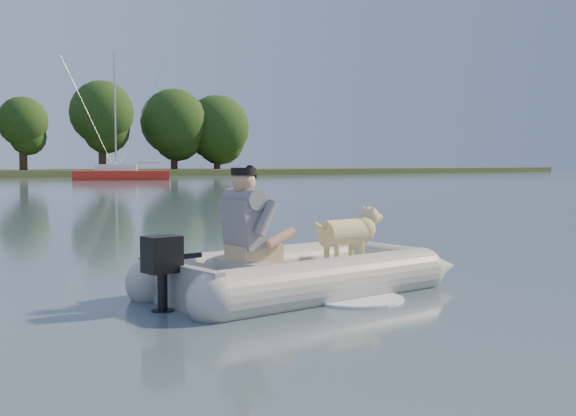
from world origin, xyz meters
TOP-DOWN VIEW (x-y plane):
  - water at (0.00, 0.00)m, footprint 160.00×160.00m
  - dinghy at (-0.61, 0.43)m, footprint 4.79×3.36m
  - man at (-1.31, 0.42)m, footprint 0.78×0.68m
  - dog at (0.03, 0.54)m, footprint 0.96×0.41m
  - outboard_motor at (-2.27, 0.29)m, footprint 0.44×0.33m
  - sailboat at (14.55, 45.36)m, footprint 7.13×4.74m

SIDE VIEW (x-z plane):
  - water at x=0.00m, z-range 0.00..0.00m
  - outboard_motor at x=-2.27m, z-range -0.08..0.70m
  - sailboat at x=14.55m, z-range -4.32..5.16m
  - dog at x=0.03m, z-range 0.21..0.83m
  - dinghy at x=-0.61m, z-range -0.10..1.28m
  - man at x=-1.31m, z-range 0.24..1.31m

